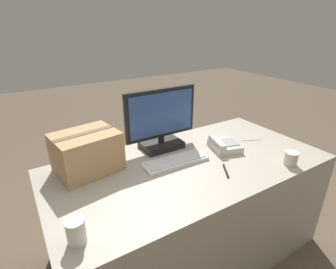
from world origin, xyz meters
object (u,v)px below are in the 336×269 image
object	(u,v)px
paper_cup_left	(76,231)
monitor	(161,123)
paper_cup_right	(291,158)
cardboard_box	(87,152)
spoon	(248,140)
keyboard	(176,161)
pen_marker	(226,171)
desk_phone	(224,145)

from	to	relation	value
paper_cup_left	monitor	bearing A→B (deg)	37.96
paper_cup_right	cardboard_box	bearing A→B (deg)	151.37
spoon	paper_cup_right	bearing A→B (deg)	107.93
spoon	keyboard	bearing A→B (deg)	24.96
pen_marker	paper_cup_left	bearing A→B (deg)	127.21
keyboard	paper_cup_right	bearing A→B (deg)	-30.45
paper_cup_right	spoon	bearing A→B (deg)	82.75
paper_cup_right	keyboard	bearing A→B (deg)	146.84
desk_phone	cardboard_box	distance (m)	0.93
paper_cup_left	paper_cup_right	world-z (taller)	paper_cup_left
pen_marker	monitor	bearing A→B (deg)	50.31
keyboard	paper_cup_left	distance (m)	0.78
keyboard	paper_cup_left	bearing A→B (deg)	-152.00
paper_cup_left	spoon	size ratio (longest dim) A/B	0.71
desk_phone	paper_cup_left	world-z (taller)	paper_cup_left
paper_cup_right	pen_marker	bearing A→B (deg)	159.72
monitor	spoon	bearing A→B (deg)	-21.78
monitor	paper_cup_right	bearing A→B (deg)	-48.41
spoon	cardboard_box	distance (m)	1.18
cardboard_box	pen_marker	world-z (taller)	cardboard_box
cardboard_box	pen_marker	distance (m)	0.84
paper_cup_left	keyboard	bearing A→B (deg)	25.29
keyboard	paper_cup_right	xyz separation A→B (m)	(0.61, -0.40, 0.03)
spoon	pen_marker	distance (m)	0.52
spoon	pen_marker	world-z (taller)	pen_marker
cardboard_box	paper_cup_left	bearing A→B (deg)	-110.86
paper_cup_right	spoon	xyz separation A→B (m)	(0.05, 0.40, -0.04)
paper_cup_left	pen_marker	size ratio (longest dim) A/B	0.84
paper_cup_right	cardboard_box	xyz separation A→B (m)	(-1.11, 0.60, 0.08)
keyboard	cardboard_box	distance (m)	0.55
keyboard	paper_cup_left	world-z (taller)	paper_cup_left
keyboard	desk_phone	size ratio (longest dim) A/B	1.72
keyboard	spoon	world-z (taller)	keyboard
paper_cup_right	cardboard_box	size ratio (longest dim) A/B	0.22
paper_cup_right	spoon	world-z (taller)	paper_cup_right
monitor	desk_phone	distance (m)	0.47
keyboard	cardboard_box	xyz separation A→B (m)	(-0.50, 0.21, 0.11)
paper_cup_left	cardboard_box	world-z (taller)	cardboard_box
desk_phone	spoon	world-z (taller)	desk_phone
keyboard	monitor	bearing A→B (deg)	84.03
monitor	paper_cup_left	bearing A→B (deg)	-142.04
monitor	pen_marker	distance (m)	0.55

